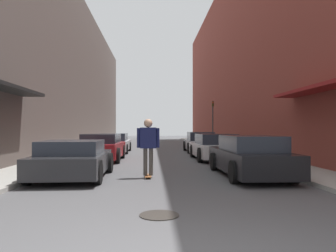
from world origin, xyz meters
name	(u,v)px	position (x,y,z in m)	size (l,w,h in m)	color
ground	(158,152)	(0.00, 18.02, 0.00)	(99.09, 99.09, 0.00)	#515154
curb_strip_left	(96,147)	(-4.78, 22.52, 0.06)	(1.80, 45.04, 0.12)	#A3A099
curb_strip_right	(217,147)	(4.78, 22.52, 0.06)	(1.80, 45.04, 0.12)	#A3A099
building_row_left	(59,74)	(-7.68, 22.52, 5.82)	(4.90, 45.04, 11.64)	#564C47
building_row_right	(252,60)	(7.68, 22.52, 7.10)	(4.90, 45.04, 14.20)	brown
parked_car_left_0	(73,159)	(-2.81, 6.84, 0.58)	(2.09, 4.04, 1.17)	#232326
parked_car_left_1	(102,148)	(-2.75, 12.27, 0.63)	(1.91, 4.11, 1.28)	maroon
parked_car_left_2	(114,143)	(-2.84, 17.78, 0.60)	(2.03, 4.59, 1.24)	#B7B7BC
parked_car_right_0	(249,156)	(2.75, 6.99, 0.63)	(1.91, 4.73, 1.31)	black
parked_car_right_1	(215,147)	(2.72, 12.60, 0.62)	(2.07, 4.47, 1.27)	silver
parked_car_right_2	(200,142)	(2.77, 17.93, 0.63)	(1.90, 4.19, 1.31)	#B7B7BC
skateboarder	(148,141)	(-0.50, 6.83, 1.13)	(0.71, 0.78, 1.84)	brown
manhole_cover	(159,215)	(-0.26, 2.37, 0.01)	(0.70, 0.70, 0.02)	#332D28
traffic_light	(213,118)	(4.88, 24.69, 2.44)	(0.16, 0.22, 3.79)	#2D2D2D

